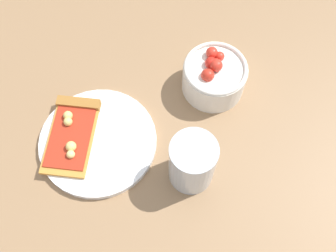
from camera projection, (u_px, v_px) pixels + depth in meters
ground_plane at (102, 115)px, 0.77m from camera, size 2.40×2.40×0.00m
plate at (98, 142)px, 0.74m from camera, size 0.22×0.22×0.01m
pizza_slice_main at (72, 131)px, 0.74m from camera, size 0.17×0.17×0.03m
salad_bowl at (214, 76)px, 0.77m from camera, size 0.12×0.12×0.09m
soda_glass at (192, 163)px, 0.67m from camera, size 0.08×0.08×0.11m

